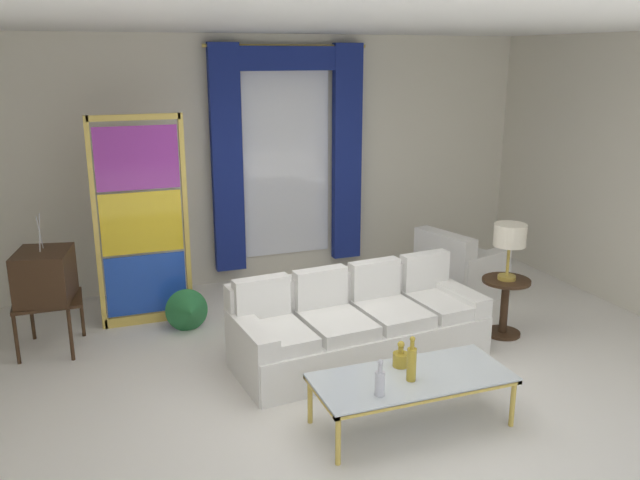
% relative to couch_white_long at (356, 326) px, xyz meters
% --- Properties ---
extents(ground_plane, '(16.00, 16.00, 0.00)m').
position_rel_couch_white_long_xyz_m(ground_plane, '(-0.29, -0.46, -0.31)').
color(ground_plane, white).
extents(wall_rear, '(8.00, 0.12, 3.00)m').
position_rel_couch_white_long_xyz_m(wall_rear, '(-0.29, 2.60, 1.19)').
color(wall_rear, silver).
rests_on(wall_rear, ground).
extents(wall_right, '(0.12, 7.00, 3.00)m').
position_rel_couch_white_long_xyz_m(wall_right, '(3.37, 0.14, 1.19)').
color(wall_right, silver).
rests_on(wall_right, ground).
extents(ceiling_slab, '(8.00, 7.60, 0.04)m').
position_rel_couch_white_long_xyz_m(ceiling_slab, '(-0.29, 0.34, 2.71)').
color(ceiling_slab, white).
extents(curtained_window, '(2.00, 0.17, 2.70)m').
position_rel_couch_white_long_xyz_m(curtained_window, '(0.13, 2.43, 1.44)').
color(curtained_window, white).
rests_on(curtained_window, ground).
extents(couch_white_long, '(2.41, 1.13, 0.86)m').
position_rel_couch_white_long_xyz_m(couch_white_long, '(0.00, 0.00, 0.00)').
color(couch_white_long, white).
rests_on(couch_white_long, ground).
extents(coffee_table, '(1.52, 0.66, 0.41)m').
position_rel_couch_white_long_xyz_m(coffee_table, '(-0.08, -1.25, 0.07)').
color(coffee_table, silver).
rests_on(coffee_table, ground).
extents(bottle_blue_decanter, '(0.07, 0.07, 0.36)m').
position_rel_couch_white_long_xyz_m(bottle_blue_decanter, '(-0.12, -1.31, 0.25)').
color(bottle_blue_decanter, gold).
rests_on(bottle_blue_decanter, coffee_table).
extents(bottle_crystal_tall, '(0.07, 0.07, 0.28)m').
position_rel_couch_white_long_xyz_m(bottle_crystal_tall, '(-0.44, -1.43, 0.21)').
color(bottle_crystal_tall, silver).
rests_on(bottle_crystal_tall, coffee_table).
extents(bottle_amber_squat, '(0.12, 0.12, 0.21)m').
position_rel_couch_white_long_xyz_m(bottle_amber_squat, '(-0.09, -1.07, 0.18)').
color(bottle_amber_squat, gold).
rests_on(bottle_amber_squat, coffee_table).
extents(vintage_tv, '(0.62, 0.68, 1.35)m').
position_rel_couch_white_long_xyz_m(vintage_tv, '(-2.70, 1.17, 0.42)').
color(vintage_tv, '#382314').
rests_on(vintage_tv, ground).
extents(armchair_white, '(1.01, 0.99, 0.80)m').
position_rel_couch_white_long_xyz_m(armchair_white, '(1.79, 1.11, -0.02)').
color(armchair_white, white).
rests_on(armchair_white, ground).
extents(stained_glass_divider, '(0.95, 0.05, 2.20)m').
position_rel_couch_white_long_xyz_m(stained_glass_divider, '(-1.75, 1.52, 0.75)').
color(stained_glass_divider, gold).
rests_on(stained_glass_divider, ground).
extents(peacock_figurine, '(0.44, 0.60, 0.50)m').
position_rel_couch_white_long_xyz_m(peacock_figurine, '(-1.39, 1.11, -0.09)').
color(peacock_figurine, beige).
rests_on(peacock_figurine, ground).
extents(round_side_table, '(0.48, 0.48, 0.59)m').
position_rel_couch_white_long_xyz_m(round_side_table, '(1.61, -0.06, 0.05)').
color(round_side_table, '#382314').
rests_on(round_side_table, ground).
extents(table_lamp_brass, '(0.32, 0.32, 0.57)m').
position_rel_couch_white_long_xyz_m(table_lamp_brass, '(1.61, -0.06, 0.72)').
color(table_lamp_brass, '#B29338').
rests_on(table_lamp_brass, round_side_table).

